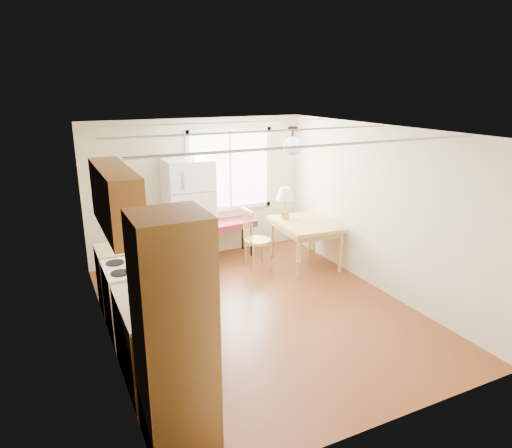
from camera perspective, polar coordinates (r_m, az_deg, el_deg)
room_shell at (r=6.03m, az=0.50°, el=-0.26°), size 4.60×5.60×2.62m
kitchen_run at (r=5.11m, az=-13.98°, el=-9.05°), size 0.65×3.40×2.20m
window_unit at (r=8.40m, az=-3.28°, el=6.74°), size 1.64×0.05×1.51m
pendant_light at (r=6.50m, az=4.58°, el=9.83°), size 0.26×0.26×0.40m
refrigerator at (r=7.91m, az=-8.38°, el=1.35°), size 0.79×0.81×1.86m
bench at (r=8.26m, az=-4.95°, el=-0.32°), size 1.48×0.67×0.66m
dining_table at (r=7.96m, az=6.19°, el=-0.47°), size 1.01×1.30×0.77m
chair at (r=7.78m, az=-0.43°, el=-1.30°), size 0.46×0.46×1.04m
table_lamp at (r=7.98m, az=3.67°, el=3.50°), size 0.33×0.33×0.57m
coffee_maker at (r=4.43m, az=-12.31°, el=-10.60°), size 0.19×0.23×0.32m
kettle at (r=4.77m, az=-13.81°, el=-8.90°), size 0.12×0.12×0.23m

